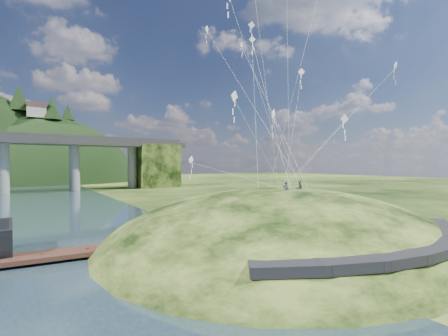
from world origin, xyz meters
TOP-DOWN VIEW (x-y plane):
  - ground at (0.00, 0.00)m, footprint 320.00×320.00m
  - grass_hill at (8.00, 2.00)m, footprint 36.00×32.00m
  - footpath at (7.46, -9.74)m, footprint 22.29×5.84m
  - wooden_dock at (-8.69, 6.84)m, footprint 14.59×4.16m
  - kite_flyers at (9.29, 1.27)m, footprint 3.16×1.13m
  - kite_swarm at (6.53, 2.23)m, footprint 19.37×17.36m

SIDE VIEW (x-z plane):
  - grass_hill at x=8.00m, z-range -8.00..5.00m
  - ground at x=0.00m, z-range 0.00..0.00m
  - wooden_dock at x=-8.69m, z-range -0.06..0.97m
  - footpath at x=7.46m, z-range 1.67..2.50m
  - kite_flyers at x=9.29m, z-range 4.95..6.54m
  - kite_swarm at x=6.53m, z-range 6.85..28.33m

